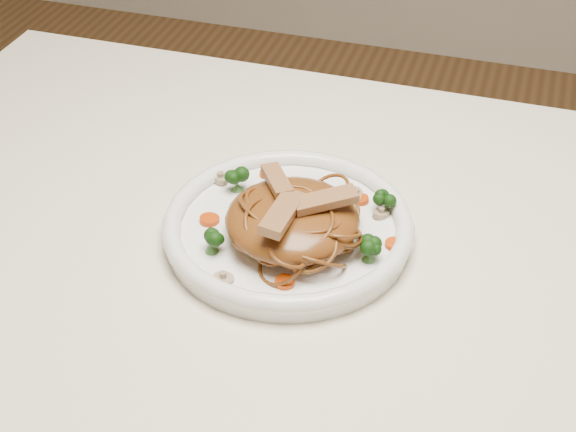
% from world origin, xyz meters
% --- Properties ---
extents(table, '(1.20, 0.80, 0.75)m').
position_xyz_m(table, '(0.00, 0.00, 0.65)').
color(table, '#ECE2C8').
rests_on(table, ground).
extents(plate, '(0.28, 0.28, 0.02)m').
position_xyz_m(plate, '(-0.06, 0.03, 0.76)').
color(plate, white).
rests_on(plate, table).
extents(noodle_mound, '(0.15, 0.15, 0.04)m').
position_xyz_m(noodle_mound, '(-0.05, 0.02, 0.79)').
color(noodle_mound, brown).
rests_on(noodle_mound, plate).
extents(chicken_a, '(0.07, 0.06, 0.01)m').
position_xyz_m(chicken_a, '(-0.02, 0.02, 0.82)').
color(chicken_a, '#A0744B').
rests_on(chicken_a, noodle_mound).
extents(chicken_b, '(0.05, 0.06, 0.01)m').
position_xyz_m(chicken_b, '(-0.08, 0.04, 0.82)').
color(chicken_b, '#A0744B').
rests_on(chicken_b, noodle_mound).
extents(chicken_c, '(0.03, 0.07, 0.01)m').
position_xyz_m(chicken_c, '(-0.05, -0.01, 0.82)').
color(chicken_c, '#A0744B').
rests_on(chicken_c, noodle_mound).
extents(broccoli_0, '(0.04, 0.04, 0.03)m').
position_xyz_m(broccoli_0, '(0.03, 0.09, 0.78)').
color(broccoli_0, '#0D360B').
rests_on(broccoli_0, plate).
extents(broccoli_1, '(0.03, 0.03, 0.03)m').
position_xyz_m(broccoli_1, '(-0.14, 0.08, 0.78)').
color(broccoli_1, '#0D360B').
rests_on(broccoli_1, plate).
extents(broccoli_2, '(0.03, 0.03, 0.03)m').
position_xyz_m(broccoli_2, '(-0.13, -0.03, 0.78)').
color(broccoli_2, '#0D360B').
rests_on(broccoli_2, plate).
extents(broccoli_3, '(0.03, 0.03, 0.03)m').
position_xyz_m(broccoli_3, '(0.03, 0.01, 0.78)').
color(broccoli_3, '#0D360B').
rests_on(broccoli_3, plate).
extents(carrot_0, '(0.02, 0.02, 0.00)m').
position_xyz_m(carrot_0, '(0.00, 0.10, 0.77)').
color(carrot_0, '#B93106').
rests_on(carrot_0, plate).
extents(carrot_1, '(0.02, 0.02, 0.00)m').
position_xyz_m(carrot_1, '(-0.15, 0.02, 0.77)').
color(carrot_1, '#B93106').
rests_on(carrot_1, plate).
extents(carrot_2, '(0.02, 0.02, 0.00)m').
position_xyz_m(carrot_2, '(0.05, 0.04, 0.77)').
color(carrot_2, '#B93106').
rests_on(carrot_2, plate).
extents(carrot_3, '(0.02, 0.02, 0.00)m').
position_xyz_m(carrot_3, '(-0.11, 0.12, 0.77)').
color(carrot_3, '#B93106').
rests_on(carrot_3, plate).
extents(carrot_4, '(0.03, 0.03, 0.00)m').
position_xyz_m(carrot_4, '(-0.04, -0.05, 0.77)').
color(carrot_4, '#B93106').
rests_on(carrot_4, plate).
extents(mushroom_0, '(0.03, 0.03, 0.01)m').
position_xyz_m(mushroom_0, '(-0.10, -0.07, 0.77)').
color(mushroom_0, tan).
rests_on(mushroom_0, plate).
extents(mushroom_1, '(0.03, 0.03, 0.01)m').
position_xyz_m(mushroom_1, '(0.03, 0.08, 0.77)').
color(mushroom_1, tan).
rests_on(mushroom_1, plate).
extents(mushroom_2, '(0.04, 0.04, 0.01)m').
position_xyz_m(mushroom_2, '(-0.16, 0.09, 0.77)').
color(mushroom_2, tan).
rests_on(mushroom_2, plate).
extents(mushroom_3, '(0.03, 0.03, 0.01)m').
position_xyz_m(mushroom_3, '(-0.01, 0.11, 0.77)').
color(mushroom_3, tan).
rests_on(mushroom_3, plate).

